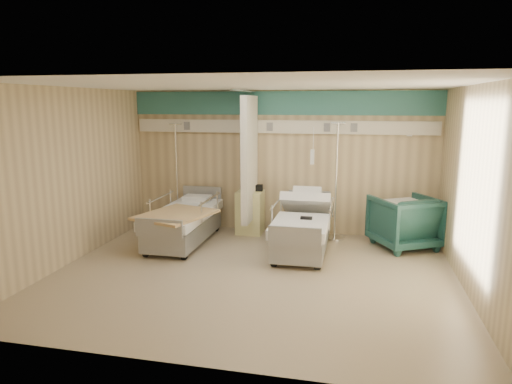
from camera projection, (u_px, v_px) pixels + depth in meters
ground at (252, 275)px, 6.88m from camera, size 6.00×5.00×0.00m
room_walls at (254, 150)px, 6.78m from camera, size 6.04×5.04×2.82m
bed_right at (302, 234)px, 7.94m from camera, size 1.00×2.16×0.63m
bed_left at (184, 226)px, 8.41m from camera, size 1.00×2.16×0.63m
bedside_cabinet at (250, 212)px, 9.03m from camera, size 0.50×0.48×0.85m
visitor_armchair at (404, 222)px, 8.12m from camera, size 1.38×1.39×0.94m
waffle_blanket at (404, 194)px, 8.03m from camera, size 0.90×0.88×0.08m
iv_stand_right at (335, 216)px, 8.65m from camera, size 0.39×0.39×2.21m
iv_stand_left at (178, 207)px, 9.36m from camera, size 0.39×0.39×2.16m
call_remote at (306, 218)px, 7.66m from camera, size 0.19×0.09×0.04m
tan_blanket at (176, 215)px, 7.89m from camera, size 1.34×1.51×0.04m
toiletry_bag at (257, 188)px, 8.97m from camera, size 0.23×0.16×0.12m
white_cup at (243, 187)px, 9.04m from camera, size 0.08×0.08×0.12m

